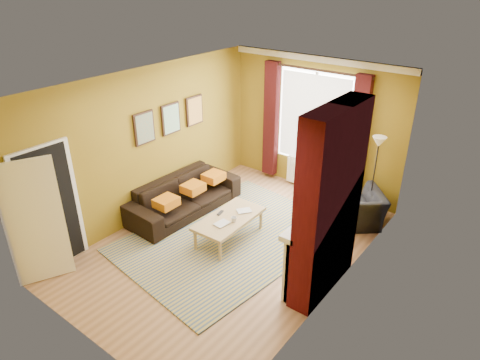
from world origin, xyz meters
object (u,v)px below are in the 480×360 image
(sofa, at_px, (184,196))
(coffee_table, at_px, (229,220))
(floor_lamp, at_px, (377,156))
(armchair, at_px, (352,208))
(wicker_stool, at_px, (307,187))

(sofa, relative_size, coffee_table, 1.74)
(coffee_table, height_order, floor_lamp, floor_lamp)
(coffee_table, bearing_deg, armchair, 48.16)
(coffee_table, distance_m, wicker_stool, 2.25)
(floor_lamp, bearing_deg, armchair, -121.68)
(armchair, xyz_separation_m, wicker_stool, (-1.20, 0.49, -0.14))
(armchair, relative_size, wicker_stool, 2.61)
(armchair, relative_size, floor_lamp, 0.62)
(wicker_stool, distance_m, floor_lamp, 1.81)
(sofa, xyz_separation_m, floor_lamp, (2.97, 1.86, 0.99))
(sofa, distance_m, coffee_table, 1.30)
(armchair, height_order, floor_lamp, floor_lamp)
(wicker_stool, bearing_deg, coffee_table, -97.22)
(armchair, distance_m, floor_lamp, 1.06)
(floor_lamp, bearing_deg, coffee_table, -129.19)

